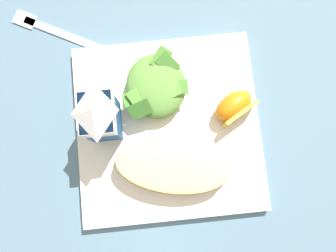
# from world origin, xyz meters

# --- Properties ---
(ground) EXTENTS (3.00, 3.00, 0.00)m
(ground) POSITION_xyz_m (0.00, 0.00, 0.00)
(ground) COLOR slate
(white_plate) EXTENTS (0.28, 0.28, 0.02)m
(white_plate) POSITION_xyz_m (0.00, 0.00, 0.01)
(white_plate) COLOR white
(white_plate) RESTS_ON ground
(cheesy_pizza_bread) EXTENTS (0.11, 0.18, 0.04)m
(cheesy_pizza_bread) POSITION_xyz_m (-0.06, 0.00, 0.03)
(cheesy_pizza_bread) COLOR #B77F42
(cheesy_pizza_bread) RESTS_ON white_plate
(green_salad_pile) EXTENTS (0.11, 0.10, 0.04)m
(green_salad_pile) POSITION_xyz_m (0.06, 0.01, 0.04)
(green_salad_pile) COLOR #5B8E3D
(green_salad_pile) RESTS_ON white_plate
(milk_carton) EXTENTS (0.06, 0.04, 0.11)m
(milk_carton) POSITION_xyz_m (0.02, 0.09, 0.08)
(milk_carton) COLOR #23569E
(milk_carton) RESTS_ON white_plate
(orange_wedge_front) EXTENTS (0.06, 0.07, 0.04)m
(orange_wedge_front) POSITION_xyz_m (0.02, -0.10, 0.04)
(orange_wedge_front) COLOR orange
(orange_wedge_front) RESTS_ON white_plate
(metal_fork) EXTENTS (0.10, 0.17, 0.01)m
(metal_fork) POSITION_xyz_m (0.18, 0.16, 0.00)
(metal_fork) COLOR silver
(metal_fork) RESTS_ON ground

